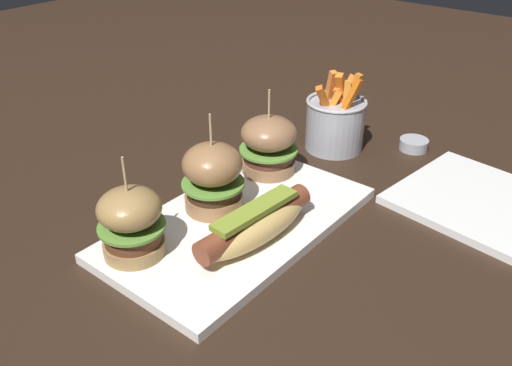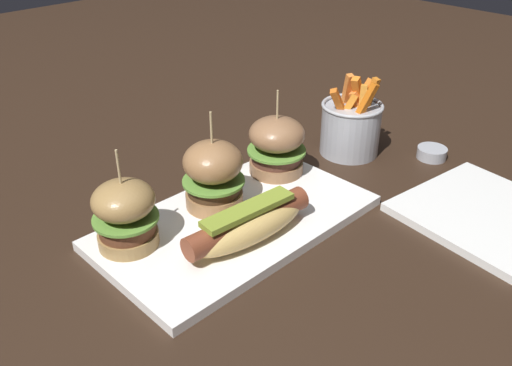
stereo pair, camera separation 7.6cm
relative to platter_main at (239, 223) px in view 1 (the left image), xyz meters
name	(u,v)px [view 1 (the left image)]	position (x,y,z in m)	size (l,w,h in m)	color
ground_plane	(239,227)	(0.00, 0.00, -0.01)	(3.00, 3.00, 0.00)	black
platter_main	(239,223)	(0.00, 0.00, 0.00)	(0.38, 0.22, 0.01)	white
hot_dog	(255,224)	(-0.02, -0.05, 0.03)	(0.19, 0.07, 0.05)	#DBB163
slider_left	(131,222)	(-0.14, 0.05, 0.05)	(0.08, 0.08, 0.14)	#9F7A46
slider_center	(214,176)	(0.00, 0.05, 0.06)	(0.09, 0.09, 0.14)	#976A42
slider_right	(269,144)	(0.14, 0.05, 0.05)	(0.09, 0.09, 0.14)	#926744
fries_bucket	(335,122)	(0.30, 0.03, 0.04)	(0.11, 0.11, 0.14)	#A8AAB2
sauce_ramekin	(414,144)	(0.38, -0.08, 0.00)	(0.05, 0.05, 0.02)	#A8AAB2
side_plate	(476,200)	(0.27, -0.23, 0.00)	(0.21, 0.21, 0.01)	white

